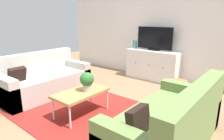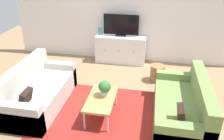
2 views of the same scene
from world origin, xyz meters
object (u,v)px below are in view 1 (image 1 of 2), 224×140
Objects in this scene: potted_plant at (87,81)px; coffee_table at (81,93)px; couch_left_side at (43,80)px; tv_console at (153,65)px; glass_vase at (135,44)px; couch_right_side at (172,126)px; flat_screen_tv at (154,39)px; wicker_basket at (178,91)px.

coffee_table is at bearing -118.24° from potted_plant.
couch_left_side is 2.73m from tv_console.
glass_vase is at bearing 72.00° from couch_left_side.
potted_plant is at bearing -88.09° from tv_console.
couch_right_side is 3.23m from glass_vase.
tv_console is at bearing -0.00° from glass_vase.
couch_left_side reaches higher than coffee_table.
flat_screen_tv is at bearing 91.89° from potted_plant.
tv_console is (-1.54, 2.37, 0.10)m from couch_right_side.
flat_screen_tv is (1.34, 2.39, 0.77)m from couch_left_side.
couch_left_side is at bearing -119.22° from flat_screen_tv.
glass_vase is at bearing 180.00° from tv_console.
flat_screen_tv is (-1.54, 2.39, 0.77)m from couch_right_side.
tv_console is (-0.03, 2.51, 0.00)m from coffee_table.
glass_vase is 0.52× the size of wicker_basket.
tv_console is 0.68m from flat_screen_tv.
couch_left_side is at bearing 178.25° from potted_plant.
wicker_basket is (0.96, 1.50, -0.38)m from potted_plant.
wicker_basket is (1.05, -0.92, -0.18)m from tv_console.
coffee_table is at bearing -76.58° from glass_vase.
coffee_table is 0.23m from potted_plant.
potted_plant is at bearing -178.29° from couch_right_side.
flat_screen_tv is 4.41× the size of glass_vase.
glass_vase is at bearing 131.55° from couch_right_side.
couch_right_side is 2.02× the size of coffee_table.
couch_right_side is 1.53m from wicker_basket.
potted_plant is at bearing -74.99° from glass_vase.
glass_vase is 1.98m from wicker_basket.
potted_plant reaches higher than wicker_basket.
coffee_table is 4.21× the size of glass_vase.
tv_console is at bearing 60.57° from couch_left_side.
coffee_table reaches higher than wicker_basket.
flat_screen_tv reaches higher than glass_vase.
potted_plant reaches higher than coffee_table.
couch_right_side is 2.95m from flat_screen_tv.
glass_vase reaches higher than wicker_basket.
wicker_basket is (1.01, 1.59, -0.18)m from coffee_table.
potted_plant is 2.48m from flat_screen_tv.
couch_left_side is 1.38m from coffee_table.
tv_console is 1.45× the size of flat_screen_tv.
wicker_basket is (1.61, -0.92, -0.67)m from glass_vase.
couch_right_side is at bearing 0.00° from couch_left_side.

